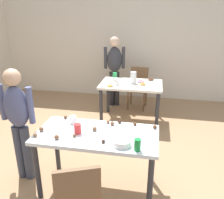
{
  "coord_description": "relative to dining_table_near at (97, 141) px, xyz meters",
  "views": [
    {
      "loc": [
        0.57,
        -2.42,
        2.03
      ],
      "look_at": [
        0.02,
        0.5,
        0.9
      ],
      "focal_mm": 37.97,
      "sensor_mm": 36.0,
      "label": 1
    }
  ],
  "objects": [
    {
      "name": "cake_ball_7",
      "position": [
        -0.47,
        0.29,
        0.12
      ],
      "size": [
        0.04,
        0.04,
        0.04
      ],
      "primitive_type": "sphere",
      "color": "brown",
      "rests_on": "dining_table_near"
    },
    {
      "name": "ground_plane",
      "position": [
        0.02,
        0.18,
        -0.65
      ],
      "size": [
        6.4,
        6.4,
        0.0
      ],
      "primitive_type": "plane",
      "color": "#9E7A56"
    },
    {
      "name": "cake_ball_5",
      "position": [
        0.4,
        0.27,
        0.12
      ],
      "size": [
        0.04,
        0.04,
        0.04
      ],
      "primitive_type": "sphere",
      "color": "brown",
      "rests_on": "dining_table_near"
    },
    {
      "name": "cake_ball_0",
      "position": [
        0.21,
        0.29,
        0.13
      ],
      "size": [
        0.04,
        0.04,
        0.04
      ],
      "primitive_type": "sphere",
      "color": "#3D2319",
      "rests_on": "dining_table_near"
    },
    {
      "name": "cake_ball_3",
      "position": [
        0.13,
        0.23,
        0.13
      ],
      "size": [
        0.05,
        0.05,
        0.05
      ],
      "primitive_type": "sphere",
      "color": "brown",
      "rests_on": "dining_table_near"
    },
    {
      "name": "cup_near_1",
      "position": [
        -0.2,
        -0.04,
        0.16
      ],
      "size": [
        0.08,
        0.08,
        0.11
      ],
      "primitive_type": "cylinder",
      "color": "red",
      "rests_on": "dining_table_near"
    },
    {
      "name": "soda_can",
      "position": [
        0.47,
        -0.25,
        0.16
      ],
      "size": [
        0.07,
        0.07,
        0.12
      ],
      "primitive_type": "cylinder",
      "color": "#198438",
      "rests_on": "dining_table_near"
    },
    {
      "name": "dining_table_near",
      "position": [
        0.0,
        0.0,
        0.0
      ],
      "size": [
        1.36,
        0.66,
        0.75
      ],
      "color": "silver",
      "rests_on": "ground_plane"
    },
    {
      "name": "mixing_bowl",
      "position": [
        0.31,
        -0.19,
        0.13
      ],
      "size": [
        0.18,
        0.18,
        0.06
      ],
      "primitive_type": "cylinder",
      "color": "white",
      "rests_on": "dining_table_near"
    },
    {
      "name": "cake_ball_6",
      "position": [
        -0.22,
        -0.12,
        0.12
      ],
      "size": [
        0.04,
        0.04,
        0.04
      ],
      "primitive_type": "sphere",
      "color": "brown",
      "rests_on": "dining_table_near"
    },
    {
      "name": "person_adult_far",
      "position": [
        -0.28,
        2.68,
        0.26
      ],
      "size": [
        0.45,
        0.27,
        1.51
      ],
      "color": "#28282D",
      "rests_on": "ground_plane"
    },
    {
      "name": "wall_back",
      "position": [
        0.02,
        3.38,
        0.65
      ],
      "size": [
        6.4,
        0.1,
        2.6
      ],
      "primitive_type": "cube",
      "color": "beige",
      "rests_on": "ground_plane"
    },
    {
      "name": "cake_ball_4",
      "position": [
        -0.38,
        -0.2,
        0.13
      ],
      "size": [
        0.05,
        0.05,
        0.05
      ],
      "primitive_type": "sphere",
      "color": "brown",
      "rests_on": "dining_table_near"
    },
    {
      "name": "cake_ball_1",
      "position": [
        -0.62,
        -0.07,
        0.13
      ],
      "size": [
        0.05,
        0.05,
        0.05
      ],
      "primitive_type": "sphere",
      "color": "brown",
      "rests_on": "dining_table_near"
    },
    {
      "name": "donut_far_2",
      "position": [
        0.52,
        2.24,
        0.12
      ],
      "size": [
        0.11,
        0.11,
        0.03
      ],
      "primitive_type": "torus",
      "color": "brown",
      "rests_on": "dining_table_far"
    },
    {
      "name": "donut_far_4",
      "position": [
        -0.15,
        2.12,
        0.12
      ],
      "size": [
        0.14,
        0.14,
        0.04
      ],
      "primitive_type": "torus",
      "color": "white",
      "rests_on": "dining_table_far"
    },
    {
      "name": "cake_ball_8",
      "position": [
        0.48,
        -0.19,
        0.12
      ],
      "size": [
        0.04,
        0.04,
        0.04
      ],
      "primitive_type": "sphere",
      "color": "#3D2319",
      "rests_on": "dining_table_near"
    },
    {
      "name": "pitcher_far",
      "position": [
        0.2,
        1.97,
        0.21
      ],
      "size": [
        0.11,
        0.11,
        0.22
      ],
      "primitive_type": "cylinder",
      "color": "white",
      "rests_on": "dining_table_far"
    },
    {
      "name": "cake_ball_12",
      "position": [
        0.63,
        0.23,
        0.13
      ],
      "size": [
        0.05,
        0.05,
        0.05
      ],
      "primitive_type": "sphere",
      "color": "brown",
      "rests_on": "dining_table_near"
    },
    {
      "name": "cup_far_0",
      "position": [
        -0.08,
        1.83,
        0.15
      ],
      "size": [
        0.08,
        0.08,
        0.1
      ],
      "primitive_type": "cylinder",
      "color": "white",
      "rests_on": "dining_table_far"
    },
    {
      "name": "chair_near_table",
      "position": [
        0.0,
        -0.7,
        -0.15
      ],
      "size": [
        0.52,
        0.52,
        0.87
      ],
      "color": "brown",
      "rests_on": "ground_plane"
    },
    {
      "name": "cake_ball_10",
      "position": [
        -0.04,
        0.05,
        0.13
      ],
      "size": [
        0.05,
        0.05,
        0.05
      ],
      "primitive_type": "sphere",
      "color": "brown",
      "rests_on": "dining_table_near"
    },
    {
      "name": "cup_far_1",
      "position": [
        -0.19,
        2.24,
        0.16
      ],
      "size": [
        0.09,
        0.09,
        0.12
      ],
      "primitive_type": "cylinder",
      "color": "green",
      "rests_on": "dining_table_far"
    },
    {
      "name": "fork_near",
      "position": [
        -0.11,
        -0.18,
        0.11
      ],
      "size": [
        0.17,
        0.02,
        0.01
      ],
      "primitive_type": "cube",
      "color": "silver",
      "rests_on": "dining_table_near"
    },
    {
      "name": "cup_near_0",
      "position": [
        -0.34,
        0.19,
        0.15
      ],
      "size": [
        0.08,
        0.08,
        0.09
      ],
      "primitive_type": "cylinder",
      "color": "white",
      "rests_on": "dining_table_near"
    },
    {
      "name": "donut_far_3",
      "position": [
        -0.18,
        1.69,
        0.12
      ],
      "size": [
        0.11,
        0.11,
        0.03
      ],
      "primitive_type": "torus",
      "color": "gold",
      "rests_on": "dining_table_far"
    },
    {
      "name": "donut_far_1",
      "position": [
        0.38,
        1.9,
        0.12
      ],
      "size": [
        0.11,
        0.11,
        0.03
      ],
      "primitive_type": "torus",
      "color": "gold",
      "rests_on": "dining_table_far"
    },
    {
      "name": "cake_ball_9",
      "position": [
        0.07,
        0.26,
        0.12
      ],
      "size": [
        0.04,
        0.04,
        0.04
      ],
      "primitive_type": "sphere",
      "color": "brown",
      "rests_on": "dining_table_near"
    },
    {
      "name": "donut_far_0",
      "position": [
        0.34,
        2.06,
        0.12
      ],
      "size": [
        0.12,
        0.12,
        0.04
      ],
      "primitive_type": "torus",
      "color": "pink",
      "rests_on": "dining_table_far"
    },
    {
      "name": "person_girl_near",
      "position": [
        -0.96,
        0.03,
        0.2
      ],
      "size": [
        0.45,
        0.23,
        1.43
      ],
      "color": "#383D4C",
      "rests_on": "ground_plane"
    },
    {
      "name": "chair_far_table",
      "position": [
        0.25,
        2.68,
        -0.15
      ],
      "size": [
        0.43,
        0.43,
        0.87
      ],
      "color": "brown",
      "rests_on": "ground_plane"
    },
    {
      "name": "dining_table_far",
      "position": [
        0.17,
        1.95,
        -0.0
      ],
      "size": [
        1.14,
        0.75,
        0.75
      ],
      "color": "silver",
      "rests_on": "ground_plane"
    },
    {
      "name": "cake_ball_11",
      "position": [
        -0.63,
        -0.2,
        0.12
      ],
      "size": [
        0.04,
        0.04,
        0.04
      ],
      "primitive_type": "sphere",
      "color": "brown",
      "rests_on": "dining_table_near"
    },
    {
      "name": "cake_ball_2",
      "position": [
        0.12,
        -0.19,
        0.12
      ],
      "size": [
        0.04,
        0.04,
        0.04
      ],
      "primitive_type": "sphere",
      "color": "#3D2319",
      "rests_on": "dining_table_near"
    }
  ]
}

